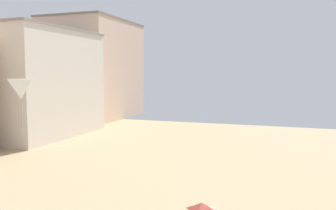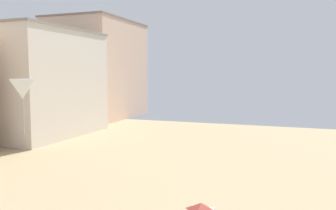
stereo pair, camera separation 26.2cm
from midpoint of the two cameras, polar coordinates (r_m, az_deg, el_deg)
The scene contains 3 objects.
boardwalk_hotel_mid at distance 53.40m, azimuth -22.72°, elevation 3.44°, with size 18.02×17.20×14.65m.
boardwalk_hotel_far at distance 69.46m, azimuth -11.38°, elevation 5.73°, with size 13.51×18.63×18.77m.
kite_white_delta at distance 23.53m, azimuth -22.58°, elevation 2.43°, with size 1.53×1.53×3.48m.
Camera 2 is at (10.98, 1.48, 8.53)m, focal length 36.99 mm.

